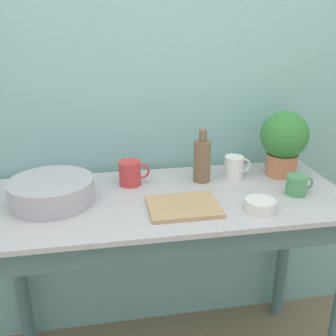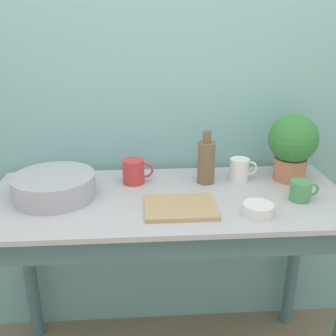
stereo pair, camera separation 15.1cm
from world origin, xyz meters
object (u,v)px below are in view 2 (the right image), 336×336
(mug_green, at_px, (301,191))
(mug_white, at_px, (240,170))
(tray_board, at_px, (180,207))
(bowl_small_enamel_white, at_px, (258,209))
(bottle_tall, at_px, (206,161))
(mug_red, at_px, (134,172))
(potted_plant, at_px, (293,144))
(bowl_wash_large, at_px, (54,186))

(mug_green, bearing_deg, mug_white, 131.43)
(mug_green, distance_m, tray_board, 0.48)
(mug_green, xyz_separation_m, bowl_small_enamel_white, (-0.20, -0.11, -0.02))
(bottle_tall, xyz_separation_m, mug_green, (0.34, -0.20, -0.06))
(mug_white, bearing_deg, mug_red, 179.95)
(potted_plant, xyz_separation_m, bowl_wash_large, (-0.98, -0.12, -0.12))
(bottle_tall, bearing_deg, tray_board, -118.29)
(bowl_wash_large, relative_size, mug_white, 2.67)
(potted_plant, distance_m, mug_green, 0.24)
(bottle_tall, bearing_deg, bowl_wash_large, -170.01)
(bowl_wash_large, xyz_separation_m, bowl_small_enamel_white, (0.76, -0.20, -0.03))
(mug_white, height_order, tray_board, mug_white)
(bottle_tall, bearing_deg, potted_plant, 1.32)
(potted_plant, height_order, bowl_wash_large, potted_plant)
(potted_plant, height_order, tray_board, potted_plant)
(bowl_wash_large, relative_size, mug_red, 2.46)
(bowl_wash_large, relative_size, bowl_small_enamel_white, 2.89)
(mug_white, bearing_deg, bowl_small_enamel_white, -91.88)
(bowl_wash_large, height_order, bottle_tall, bottle_tall)
(mug_white, distance_m, mug_green, 0.28)
(bottle_tall, height_order, bowl_small_enamel_white, bottle_tall)
(mug_white, bearing_deg, bottle_tall, -174.91)
(bowl_wash_large, height_order, mug_red, mug_red)
(potted_plant, xyz_separation_m, mug_red, (-0.67, 0.01, -0.11))
(bowl_wash_large, bearing_deg, bottle_tall, 9.99)
(mug_red, relative_size, mug_green, 1.15)
(tray_board, bearing_deg, mug_green, 5.63)
(mug_white, height_order, bowl_small_enamel_white, mug_white)
(potted_plant, height_order, mug_white, potted_plant)
(bowl_wash_large, relative_size, mug_green, 2.82)
(bowl_small_enamel_white, xyz_separation_m, tray_board, (-0.27, 0.06, -0.01))
(mug_green, bearing_deg, potted_plant, 81.78)
(potted_plant, bearing_deg, bottle_tall, -178.68)
(bottle_tall, height_order, mug_green, bottle_tall)
(bowl_wash_large, height_order, mug_green, bowl_wash_large)
(bowl_wash_large, relative_size, bottle_tall, 1.40)
(mug_red, bearing_deg, bottle_tall, -2.60)
(bowl_wash_large, bearing_deg, tray_board, -15.98)
(potted_plant, relative_size, bowl_small_enamel_white, 2.61)
(bottle_tall, bearing_deg, mug_white, 5.09)
(bowl_wash_large, xyz_separation_m, mug_white, (0.77, 0.12, 0.00))
(potted_plant, xyz_separation_m, mug_white, (-0.22, 0.00, -0.11))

